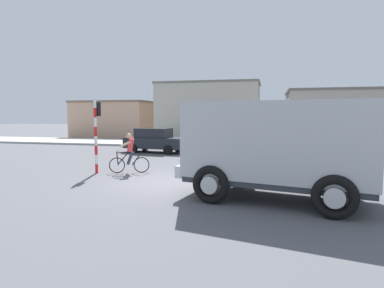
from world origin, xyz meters
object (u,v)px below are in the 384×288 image
cyclist (129,153)px  car_red_near (155,140)px  traffic_light_pole (96,125)px  truck_foreground (277,144)px

cyclist → car_red_near: size_ratio=0.42×
traffic_light_pole → truck_foreground: bearing=-19.9°
cyclist → traffic_light_pole: size_ratio=0.54×
truck_foreground → car_red_near: size_ratio=1.40×
cyclist → traffic_light_pole: bearing=-166.9°
cyclist → traffic_light_pole: traffic_light_pole is taller
truck_foreground → traffic_light_pole: size_ratio=1.82×
cyclist → car_red_near: 7.47m
car_red_near → traffic_light_pole: bearing=-89.1°
traffic_light_pole → car_red_near: (-0.11, 7.64, -1.25)m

